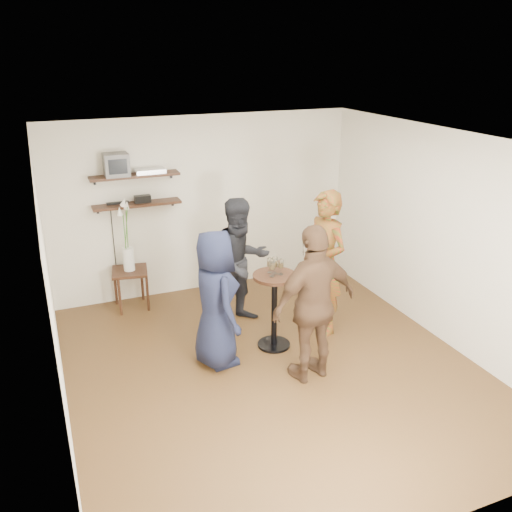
{
  "coord_description": "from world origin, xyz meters",
  "views": [
    {
      "loc": [
        -2.21,
        -4.9,
        3.46
      ],
      "look_at": [
        -0.04,
        0.4,
        1.25
      ],
      "focal_mm": 38.0,
      "sensor_mm": 36.0,
      "label": 1
    }
  ],
  "objects_px": {
    "person_navy": "(216,299)",
    "person_dark": "(241,262)",
    "dvd_deck": "(150,171)",
    "side_table": "(130,276)",
    "person_brown": "(314,304)",
    "radio": "(143,199)",
    "crt_monitor": "(116,165)",
    "person_plaid": "(324,263)",
    "drinks_table": "(274,301)"
  },
  "relations": [
    {
      "from": "person_navy",
      "to": "person_dark",
      "type": "bearing_deg",
      "value": -42.59
    },
    {
      "from": "person_navy",
      "to": "dvd_deck",
      "type": "bearing_deg",
      "value": 1.23
    },
    {
      "from": "person_dark",
      "to": "person_navy",
      "type": "relative_size",
      "value": 1.06
    },
    {
      "from": "side_table",
      "to": "person_brown",
      "type": "relative_size",
      "value": 0.32
    },
    {
      "from": "radio",
      "to": "crt_monitor",
      "type": "bearing_deg",
      "value": 180.0
    },
    {
      "from": "person_plaid",
      "to": "drinks_table",
      "type": "bearing_deg",
      "value": -90.0
    },
    {
      "from": "side_table",
      "to": "drinks_table",
      "type": "height_order",
      "value": "drinks_table"
    },
    {
      "from": "person_plaid",
      "to": "person_dark",
      "type": "height_order",
      "value": "person_plaid"
    },
    {
      "from": "dvd_deck",
      "to": "side_table",
      "type": "xyz_separation_m",
      "value": [
        -0.42,
        -0.17,
        -1.42
      ]
    },
    {
      "from": "person_dark",
      "to": "person_navy",
      "type": "xyz_separation_m",
      "value": [
        -0.62,
        -0.83,
        -0.05
      ]
    },
    {
      "from": "crt_monitor",
      "to": "person_brown",
      "type": "xyz_separation_m",
      "value": [
        1.58,
        -2.68,
        -1.13
      ]
    },
    {
      "from": "person_brown",
      "to": "person_navy",
      "type": "bearing_deg",
      "value": -46.84
    },
    {
      "from": "radio",
      "to": "person_plaid",
      "type": "distance_m",
      "value": 2.65
    },
    {
      "from": "radio",
      "to": "side_table",
      "type": "height_order",
      "value": "radio"
    },
    {
      "from": "person_dark",
      "to": "radio",
      "type": "bearing_deg",
      "value": 120.08
    },
    {
      "from": "drinks_table",
      "to": "person_navy",
      "type": "xyz_separation_m",
      "value": [
        -0.77,
        -0.08,
        0.2
      ]
    },
    {
      "from": "dvd_deck",
      "to": "person_plaid",
      "type": "relative_size",
      "value": 0.21
    },
    {
      "from": "side_table",
      "to": "person_dark",
      "type": "distance_m",
      "value": 1.67
    },
    {
      "from": "radio",
      "to": "drinks_table",
      "type": "distance_m",
      "value": 2.41
    },
    {
      "from": "side_table",
      "to": "dvd_deck",
      "type": "bearing_deg",
      "value": 22.77
    },
    {
      "from": "dvd_deck",
      "to": "person_dark",
      "type": "bearing_deg",
      "value": -53.16
    },
    {
      "from": "crt_monitor",
      "to": "radio",
      "type": "xyz_separation_m",
      "value": [
        0.31,
        0.0,
        -0.5
      ]
    },
    {
      "from": "person_dark",
      "to": "person_brown",
      "type": "xyz_separation_m",
      "value": [
        0.27,
        -1.52,
        0.04
      ]
    },
    {
      "from": "crt_monitor",
      "to": "radio",
      "type": "bearing_deg",
      "value": 0.0
    },
    {
      "from": "person_dark",
      "to": "person_brown",
      "type": "distance_m",
      "value": 1.54
    },
    {
      "from": "radio",
      "to": "person_plaid",
      "type": "xyz_separation_m",
      "value": [
        1.89,
        -1.75,
        -0.59
      ]
    },
    {
      "from": "dvd_deck",
      "to": "person_brown",
      "type": "bearing_deg",
      "value": -66.96
    },
    {
      "from": "drinks_table",
      "to": "person_brown",
      "type": "distance_m",
      "value": 0.82
    },
    {
      "from": "person_plaid",
      "to": "person_brown",
      "type": "bearing_deg",
      "value": -46.37
    },
    {
      "from": "person_dark",
      "to": "person_navy",
      "type": "height_order",
      "value": "person_dark"
    },
    {
      "from": "person_plaid",
      "to": "crt_monitor",
      "type": "bearing_deg",
      "value": -140.74
    },
    {
      "from": "dvd_deck",
      "to": "person_dark",
      "type": "xyz_separation_m",
      "value": [
        0.87,
        -1.16,
        -1.04
      ]
    },
    {
      "from": "radio",
      "to": "person_plaid",
      "type": "relative_size",
      "value": 0.12
    },
    {
      "from": "person_brown",
      "to": "drinks_table",
      "type": "bearing_deg",
      "value": -90.0
    },
    {
      "from": "dvd_deck",
      "to": "crt_monitor",
      "type": "bearing_deg",
      "value": 180.0
    },
    {
      "from": "side_table",
      "to": "person_dark",
      "type": "height_order",
      "value": "person_dark"
    },
    {
      "from": "side_table",
      "to": "person_dark",
      "type": "bearing_deg",
      "value": -37.47
    },
    {
      "from": "side_table",
      "to": "person_dark",
      "type": "relative_size",
      "value": 0.33
    },
    {
      "from": "person_brown",
      "to": "side_table",
      "type": "bearing_deg",
      "value": -67.62
    },
    {
      "from": "drinks_table",
      "to": "person_dark",
      "type": "bearing_deg",
      "value": 100.62
    },
    {
      "from": "person_navy",
      "to": "person_brown",
      "type": "xyz_separation_m",
      "value": [
        0.89,
        -0.68,
        0.08
      ]
    },
    {
      "from": "drinks_table",
      "to": "person_plaid",
      "type": "xyz_separation_m",
      "value": [
        0.75,
        0.16,
        0.32
      ]
    },
    {
      "from": "crt_monitor",
      "to": "side_table",
      "type": "xyz_separation_m",
      "value": [
        0.02,
        -0.17,
        -1.54
      ]
    },
    {
      "from": "radio",
      "to": "side_table",
      "type": "xyz_separation_m",
      "value": [
        -0.29,
        -0.17,
        -1.04
      ]
    },
    {
      "from": "person_plaid",
      "to": "person_dark",
      "type": "xyz_separation_m",
      "value": [
        -0.89,
        0.59,
        -0.07
      ]
    },
    {
      "from": "dvd_deck",
      "to": "person_plaid",
      "type": "xyz_separation_m",
      "value": [
        1.76,
        -1.75,
        -0.97
      ]
    },
    {
      "from": "person_dark",
      "to": "person_navy",
      "type": "distance_m",
      "value": 1.04
    },
    {
      "from": "person_brown",
      "to": "person_dark",
      "type": "bearing_deg",
      "value": -89.43
    },
    {
      "from": "crt_monitor",
      "to": "person_plaid",
      "type": "height_order",
      "value": "crt_monitor"
    },
    {
      "from": "person_navy",
      "to": "person_brown",
      "type": "distance_m",
      "value": 1.13
    }
  ]
}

